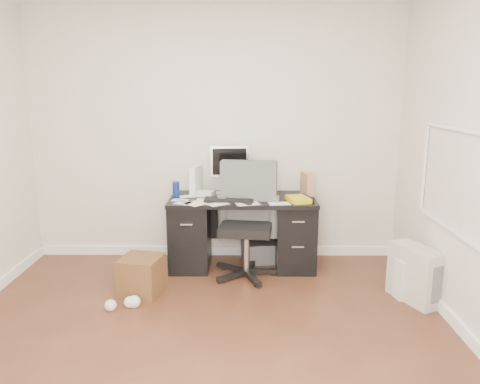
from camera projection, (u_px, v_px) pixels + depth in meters
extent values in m
plane|color=#472417|center=(201.00, 350.00, 3.40)|extent=(4.00, 4.00, 0.00)
cube|color=silver|center=(215.00, 136.00, 5.06)|extent=(4.00, 0.02, 2.70)
cube|color=silver|center=(119.00, 299.00, 1.16)|extent=(4.00, 0.02, 2.70)
cube|color=white|center=(216.00, 251.00, 5.33)|extent=(4.00, 0.03, 0.10)
cube|color=white|center=(475.00, 344.00, 3.38)|extent=(0.03, 4.00, 0.10)
cube|color=black|center=(242.00, 199.00, 4.85)|extent=(1.50, 0.70, 0.04)
cube|color=black|center=(190.00, 234.00, 4.94)|extent=(0.40, 0.60, 0.71)
cube|color=black|center=(294.00, 234.00, 4.93)|extent=(0.40, 0.60, 0.71)
cube|color=black|center=(242.00, 216.00, 5.23)|extent=(0.70, 0.03, 0.51)
cube|color=black|center=(229.00, 200.00, 4.70)|extent=(0.50, 0.19, 0.03)
sphere|color=silver|center=(268.00, 194.00, 4.86)|extent=(0.08, 0.08, 0.07)
cylinder|color=#163298|center=(176.00, 189.00, 4.85)|extent=(0.09, 0.09, 0.17)
cube|color=white|center=(196.00, 180.00, 4.95)|extent=(0.18, 0.29, 0.31)
cube|color=#A67550|center=(307.00, 184.00, 4.95)|extent=(0.15, 0.22, 0.24)
cube|color=gold|center=(299.00, 199.00, 4.68)|extent=(0.27, 0.31, 0.05)
cube|color=#ABA79B|center=(416.00, 274.00, 4.15)|extent=(0.40, 0.54, 0.50)
cube|color=silver|center=(410.00, 279.00, 4.21)|extent=(0.30, 0.24, 0.36)
cube|color=#4E3517|center=(141.00, 275.00, 4.30)|extent=(0.42, 0.42, 0.35)
cube|color=#5E5F63|center=(260.00, 251.00, 5.13)|extent=(0.42, 0.36, 0.22)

